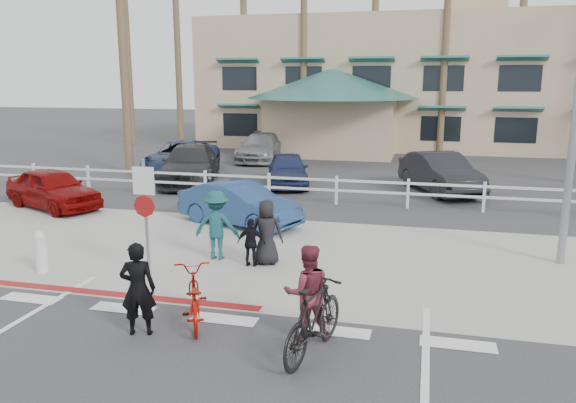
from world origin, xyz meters
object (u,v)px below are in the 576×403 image
(bike_red, at_px, (193,297))
(bike_black, at_px, (314,319))
(car_white_sedan, at_px, (239,204))
(car_red_compact, at_px, (53,189))
(sign_post, at_px, (146,213))

(bike_red, bearing_deg, bike_black, 139.21)
(car_white_sedan, distance_m, car_red_compact, 6.74)
(bike_red, bearing_deg, car_white_sedan, -102.64)
(car_white_sedan, bearing_deg, car_red_compact, 106.79)
(bike_red, xyz_separation_m, car_white_sedan, (-1.47, 6.74, 0.16))
(sign_post, distance_m, bike_black, 4.87)
(car_red_compact, bearing_deg, sign_post, -106.93)
(bike_red, xyz_separation_m, car_red_compact, (-8.18, 7.30, 0.19))
(car_white_sedan, bearing_deg, bike_red, -146.11)
(bike_black, xyz_separation_m, car_red_compact, (-10.45, 7.94, 0.08))
(car_red_compact, bearing_deg, bike_red, -107.95)
(bike_red, bearing_deg, sign_post, -70.00)
(sign_post, xyz_separation_m, bike_red, (1.83, -1.83, -0.97))
(bike_black, bearing_deg, car_white_sedan, -49.09)
(bike_black, distance_m, car_red_compact, 13.13)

